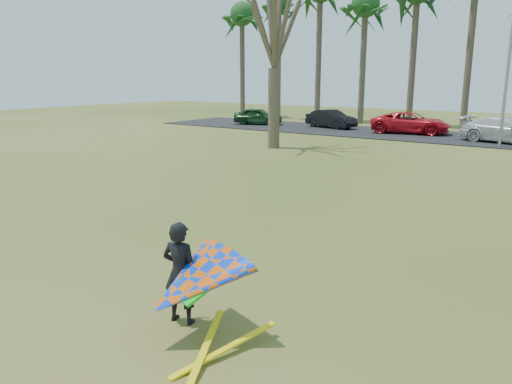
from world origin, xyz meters
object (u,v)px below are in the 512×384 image
Objects in this scene: streetlight at (512,63)px; car_3 at (506,130)px; car_1 at (331,119)px; kite_flyer at (190,282)px; bare_tree_left at (275,13)px; car_0 at (258,116)px; car_2 at (411,123)px.

car_3 is (-0.21, 2.04, -3.68)m from streetlight.
kite_flyer reaches higher than car_1.
bare_tree_left reaches higher than car_1.
streetlight reaches higher than car_3.
kite_flyer reaches higher than car_0.
kite_flyer is (-0.22, -24.44, -3.62)m from streetlight.
streetlight is at bearing 89.48° from kite_flyer.
bare_tree_left is 14.78m from car_3.
car_2 is (3.92, 10.58, -6.15)m from bare_tree_left.
streetlight is at bearing 34.57° from bare_tree_left.
car_3 reaches higher than car_2.
car_1 is 12.15m from car_3.
car_0 is 5.93m from car_1.
streetlight reaches higher than car_2.
car_1 reaches higher than car_0.
streetlight is at bearing -162.56° from car_3.
car_2 is at bearing -105.28° from car_0.
car_3 is at bearing 95.77° from streetlight.
car_2 is at bearing 102.11° from kite_flyer.
car_2 is 1.01× the size of car_3.
car_2 is (-6.24, 3.58, -3.70)m from streetlight.
car_2 is at bearing 150.13° from streetlight.
car_3 is at bearing 42.25° from bare_tree_left.
kite_flyer is at bearing -177.38° from car_2.
car_0 is (-18.07, 2.87, -3.76)m from streetlight.
bare_tree_left reaches higher than kite_flyer.
car_0 is 0.95× the size of car_1.
car_0 is at bearing 83.96° from car_2.
car_1 is 30.73m from kite_flyer.
car_0 is at bearing 99.01° from car_3.
car_2 is 2.12× the size of kite_flyer.
car_3 is 2.09× the size of kite_flyer.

